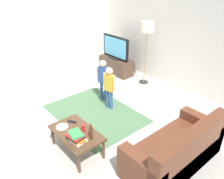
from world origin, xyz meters
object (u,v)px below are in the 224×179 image
at_px(tv_stand, 116,66).
at_px(tv_remote, 72,122).
at_px(couch, 178,152).
at_px(child_near_tv, 103,76).
at_px(floor_lamp, 147,30).
at_px(book_stack, 77,137).
at_px(plate, 62,127).
at_px(soda_can, 83,128).
at_px(bottle, 91,132).
at_px(tv, 116,48).
at_px(coffee_table, 76,134).

xyz_separation_m(tv_stand, tv_remote, (2.02, -2.84, 0.19)).
distance_m(couch, child_near_tv, 2.64).
bearing_deg(floor_lamp, tv_stand, -172.08).
relative_size(book_stack, tv_remote, 1.85).
bearing_deg(couch, book_stack, -134.30).
bearing_deg(plate, child_near_tv, 118.89).
distance_m(couch, tv_remote, 1.94).
distance_m(tv_remote, soda_can, 0.35).
relative_size(book_stack, bottle, 1.01).
height_order(floor_lamp, soda_can, floor_lamp).
height_order(tv, couch, tv).
relative_size(tv_stand, floor_lamp, 0.67).
bearing_deg(plate, bottle, 20.14).
xyz_separation_m(book_stack, soda_can, (-0.17, 0.24, -0.02)).
relative_size(bottle, soda_can, 2.59).
relative_size(floor_lamp, tv_remote, 10.47).
height_order(couch, child_near_tv, child_near_tv).
bearing_deg(bottle, floor_lamp, 117.29).
bearing_deg(floor_lamp, plate, -73.62).
bearing_deg(book_stack, couch, 45.70).
relative_size(couch, book_stack, 5.72).
distance_m(tv, coffee_table, 3.76).
bearing_deg(child_near_tv, floor_lamp, 90.87).
xyz_separation_m(tv_stand, bottle, (2.64, -2.84, 0.31)).
xyz_separation_m(tv, bottle, (2.64, -2.82, -0.30)).
relative_size(couch, plate, 8.18).
bearing_deg(tv_remote, book_stack, -48.81).
distance_m(book_stack, plate, 0.50).
xyz_separation_m(floor_lamp, child_near_tv, (0.02, -1.54, -0.91)).
bearing_deg(plate, tv_remote, 95.27).
bearing_deg(soda_can, tv_stand, 129.99).
height_order(tv_stand, book_stack, book_stack).
bearing_deg(tv_stand, bottle, -47.14).
bearing_deg(tv_stand, coffee_table, -51.77).
bearing_deg(floor_lamp, coffee_table, -68.41).
bearing_deg(book_stack, tv_remote, 157.00).
xyz_separation_m(tv_stand, plate, (2.04, -3.06, 0.18)).
xyz_separation_m(couch, floor_lamp, (-2.60, 2.02, 1.25)).
relative_size(tv, coffee_table, 1.10).
relative_size(couch, bottle, 5.79).
distance_m(floor_lamp, soda_can, 3.40).
height_order(couch, bottle, couch).
bearing_deg(tv_remote, tv_stand, 99.55).
distance_m(tv_stand, floor_lamp, 1.70).
height_order(book_stack, soda_can, book_stack).
distance_m(couch, soda_can, 1.64).
bearing_deg(tv_stand, tv_remote, -54.64).
xyz_separation_m(couch, coffee_table, (-1.38, -1.07, 0.08)).
relative_size(tv, couch, 0.61).
distance_m(soda_can, plate, 0.41).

